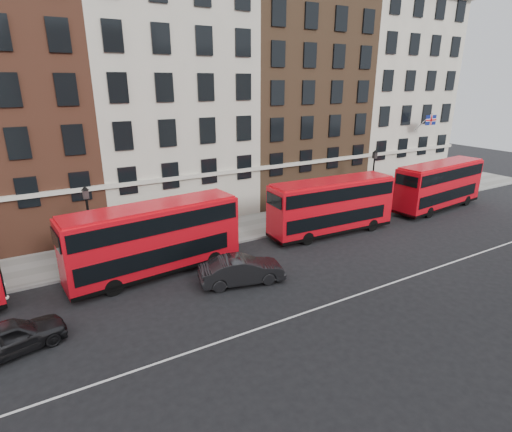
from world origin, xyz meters
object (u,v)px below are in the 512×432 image
bus_b (154,238)px  bus_d (439,185)px  car_front (242,270)px  bus_c (331,205)px  traffic_light (418,178)px  car_rear (10,337)px

bus_b → bus_d: bus_b is taller
bus_d → car_front: 22.74m
bus_d → car_front: bus_d is taller
bus_b → bus_c: bus_b is taller
bus_b → bus_c: bearing=-5.7°
bus_c → car_front: (-9.73, -3.67, -1.48)m
traffic_light → car_front: bearing=-164.9°
bus_c → traffic_light: (12.84, 2.44, 0.15)m
bus_c → bus_d: bus_d is taller
bus_d → bus_b: bearing=174.4°
bus_b → car_front: (4.00, -3.66, -1.55)m
car_rear → bus_d: bearing=-96.0°
car_rear → car_front: (11.68, 0.61, 0.05)m
bus_d → traffic_light: 2.45m
bus_d → bus_c: bearing=174.3°
bus_d → car_front: (-22.39, -3.66, -1.51)m
bus_b → traffic_light: 26.68m
bus_b → car_rear: 8.94m
bus_d → traffic_light: (0.18, 2.44, 0.13)m
car_rear → bus_c: bearing=-91.9°
bus_c → car_rear: 21.89m
bus_b → traffic_light: bus_b is taller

